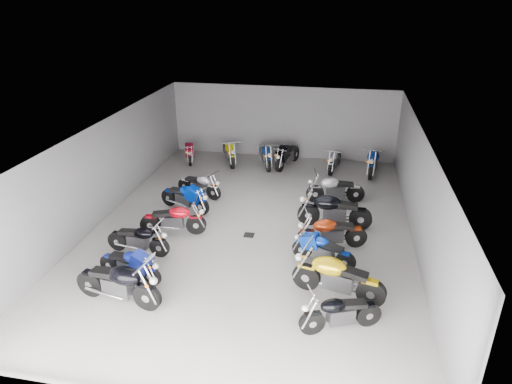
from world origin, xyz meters
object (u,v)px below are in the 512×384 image
at_px(motorcycle_back_e, 335,160).
at_px(motorcycle_right_a, 340,313).
at_px(motorcycle_right_d, 331,232).
at_px(motorcycle_back_f, 373,161).
at_px(motorcycle_back_a, 189,151).
at_px(motorcycle_back_b, 229,152).
at_px(motorcycle_back_d, 287,155).
at_px(motorcycle_right_e, 334,211).
at_px(motorcycle_back_c, 265,155).
at_px(motorcycle_right_c, 323,250).
at_px(motorcycle_left_a, 119,283).
at_px(motorcycle_left_c, 139,239).
at_px(motorcycle_right_f, 335,189).
at_px(motorcycle_left_b, 130,265).
at_px(motorcycle_left_e, 185,197).
at_px(motorcycle_right_b, 337,277).
at_px(motorcycle_left_f, 200,185).
at_px(drain_grate, 249,235).
at_px(motorcycle_left_d, 174,219).

bearing_deg(motorcycle_back_e, motorcycle_right_a, 103.02).
distance_m(motorcycle_right_d, motorcycle_back_f, 6.55).
bearing_deg(motorcycle_right_a, motorcycle_back_a, 11.48).
relative_size(motorcycle_back_b, motorcycle_back_d, 0.96).
height_order(motorcycle_right_e, motorcycle_back_c, motorcycle_right_e).
bearing_deg(motorcycle_back_e, motorcycle_right_c, 99.81).
bearing_deg(motorcycle_left_a, motorcycle_back_d, 173.36).
bearing_deg(motorcycle_left_c, motorcycle_back_e, 150.34).
height_order(motorcycle_left_a, motorcycle_right_f, motorcycle_left_a).
bearing_deg(motorcycle_right_d, motorcycle_left_b, 101.62).
bearing_deg(motorcycle_back_e, motorcycle_left_e, 54.80).
bearing_deg(motorcycle_back_d, motorcycle_right_b, 122.91).
relative_size(motorcycle_left_f, motorcycle_right_a, 0.99).
bearing_deg(motorcycle_left_f, motorcycle_back_a, -137.42).
distance_m(motorcycle_right_f, motorcycle_back_a, 7.20).
relative_size(motorcycle_left_c, motorcycle_back_c, 0.95).
bearing_deg(motorcycle_left_f, motorcycle_back_d, 161.50).
bearing_deg(motorcycle_back_e, motorcycle_back_f, -171.55).
xyz_separation_m(drain_grate, motorcycle_back_b, (-2.17, 6.18, 0.51)).
bearing_deg(motorcycle_left_a, motorcycle_right_d, 135.03).
bearing_deg(drain_grate, motorcycle_right_e, 22.75).
distance_m(motorcycle_back_b, motorcycle_back_d, 2.57).
xyz_separation_m(motorcycle_left_b, motorcycle_left_e, (0.05, 4.25, 0.02)).
distance_m(motorcycle_left_a, motorcycle_left_c, 2.29).
relative_size(motorcycle_left_c, motorcycle_back_d, 0.92).
bearing_deg(motorcycle_right_e, motorcycle_left_c, 115.88).
bearing_deg(motorcycle_left_b, motorcycle_back_e, 164.79).
bearing_deg(motorcycle_right_a, motorcycle_right_c, -11.67).
xyz_separation_m(motorcycle_right_a, motorcycle_back_c, (-3.42, 9.96, 0.05)).
bearing_deg(motorcycle_right_c, motorcycle_back_d, 34.02).
xyz_separation_m(motorcycle_left_d, motorcycle_back_d, (2.73, 6.55, 0.02)).
height_order(motorcycle_right_d, motorcycle_back_e, motorcycle_right_d).
distance_m(motorcycle_right_a, motorcycle_right_f, 6.83).
relative_size(drain_grate, motorcycle_left_d, 0.15).
relative_size(motorcycle_left_a, motorcycle_right_f, 1.12).
bearing_deg(motorcycle_left_e, motorcycle_back_e, 154.39).
relative_size(motorcycle_back_b, motorcycle_back_f, 0.88).
distance_m(motorcycle_back_a, motorcycle_back_b, 1.80).
xyz_separation_m(motorcycle_right_a, motorcycle_right_c, (-0.53, 2.64, -0.02)).
distance_m(drain_grate, motorcycle_right_a, 4.82).
relative_size(motorcycle_left_c, motorcycle_right_d, 0.93).
bearing_deg(motorcycle_back_b, motorcycle_right_a, 92.47).
bearing_deg(motorcycle_right_d, motorcycle_right_e, -16.94).
height_order(motorcycle_left_b, motorcycle_right_c, motorcycle_left_b).
bearing_deg(motorcycle_back_a, motorcycle_left_b, 78.90).
bearing_deg(motorcycle_left_d, motorcycle_back_e, 134.25).
height_order(motorcycle_left_b, motorcycle_back_d, motorcycle_back_d).
xyz_separation_m(motorcycle_left_e, motorcycle_right_a, (5.40, -5.17, -0.02)).
bearing_deg(motorcycle_right_d, motorcycle_left_f, 44.50).
bearing_deg(motorcycle_left_f, motorcycle_right_a, 58.16).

